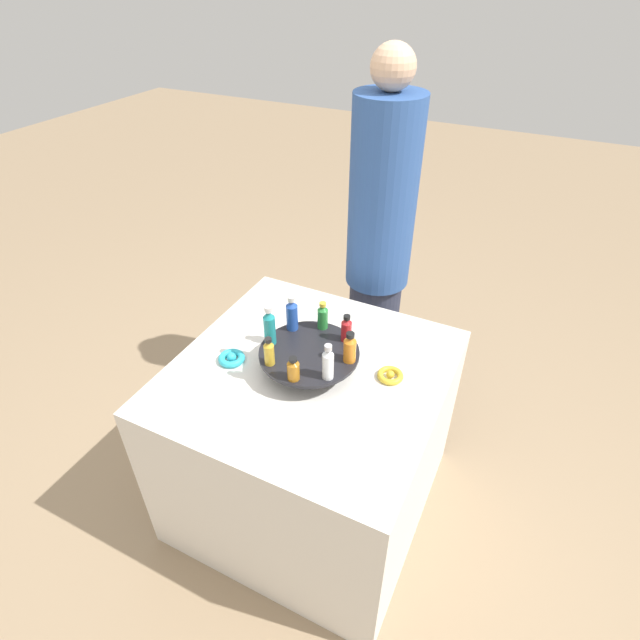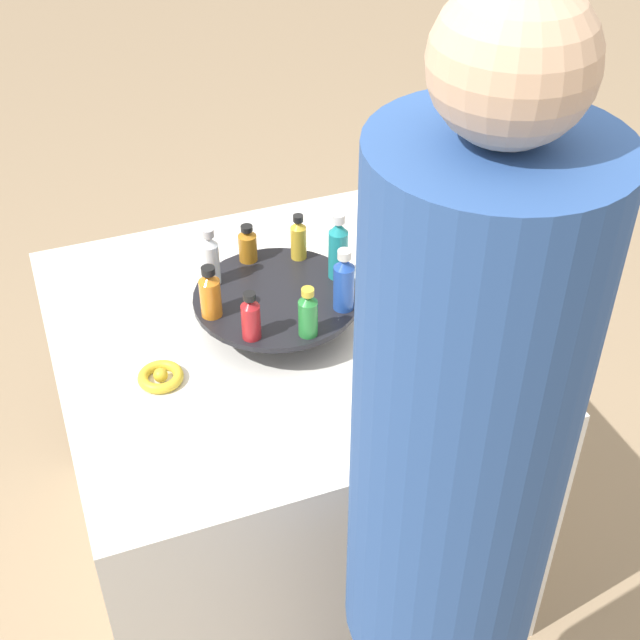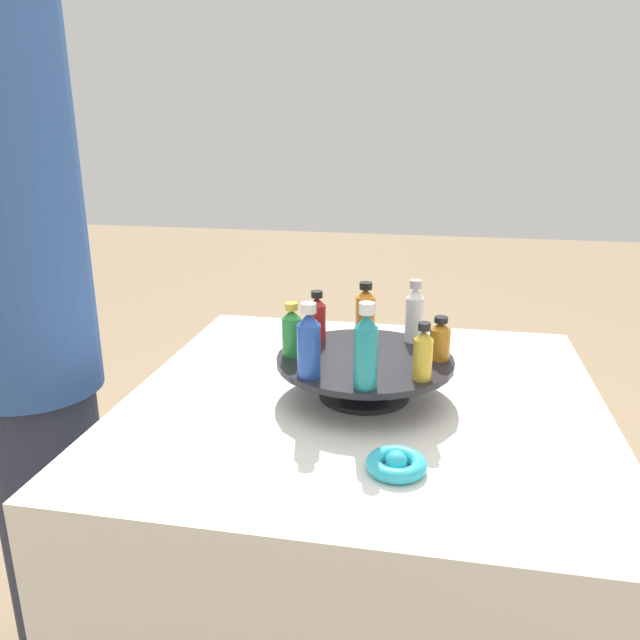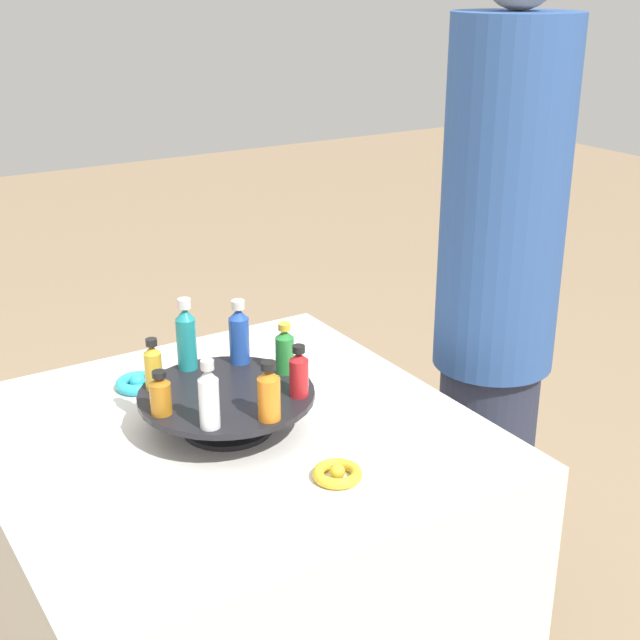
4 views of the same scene
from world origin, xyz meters
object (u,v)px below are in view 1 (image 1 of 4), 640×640
Objects in this scene: display_stand at (309,357)px; ribbon_bow_gold at (390,375)px; bottle_gold at (269,352)px; ribbon_bow_teal at (232,358)px; bottle_blue at (292,314)px; bottle_orange at (350,348)px; person_figure at (379,252)px; bottle_green at (323,316)px; bottle_clear at (328,363)px; bottle_amber at (293,369)px; bottle_teal at (269,327)px; bottle_red at (346,329)px.

display_stand is 3.83× the size of ribbon_bow_gold.
bottle_gold is 0.22m from ribbon_bow_teal.
ribbon_bow_gold is (0.00, 0.38, -0.13)m from bottle_blue.
bottle_orange is 0.26m from bottle_blue.
person_figure reaches higher than bottle_blue.
bottle_clear is at bearing 29.47° from bottle_green.
person_figure reaches higher than bottle_amber.
bottle_blue is at bearing -90.72° from ribbon_bow_gold.
bottle_blue is 0.08× the size of person_figure.
bottle_teal reaches higher than bottle_orange.
person_figure reaches higher than ribbon_bow_teal.
person_figure is at bearing 171.62° from bottle_blue.
bottle_gold is at bearing 80.80° from ribbon_bow_teal.
person_figure is at bearing 170.57° from bottle_teal.
display_stand reaches higher than ribbon_bow_gold.
bottle_green is at bearing -105.53° from bottle_red.
bottle_clear is 0.28m from bottle_blue.
bottle_red is (-0.09, -0.05, -0.00)m from bottle_orange.
bottle_teal is 1.69× the size of ribbon_bow_gold.
bottle_gold is at bearing -83.03° from bottle_clear.
person_figure reaches higher than bottle_clear.
bottle_orange is 1.26× the size of ribbon_bow_gold.
bottle_clear is 0.81m from person_figure.
bottle_green is at bearing -150.53° from bottle_clear.
bottle_orange is at bearing 11.44° from person_figure.
bottle_gold is 0.11m from bottle_teal.
display_stand is 0.16m from bottle_orange.
bottle_blue is at bearing -105.53° from bottle_orange.
bottle_blue is (-0.07, -0.25, 0.01)m from bottle_orange.
bottle_red is 0.11m from bottle_green.
bottle_gold is 0.28m from bottle_red.
bottle_blue reaches higher than bottle_orange.
bottle_teal reaches higher than ribbon_bow_gold.
bottle_gold is 0.82m from person_figure.
bottle_blue is 1.44× the size of ribbon_bow_teal.
bottle_blue is at bearing -9.99° from person_figure.
display_stand is 0.16m from bottle_clear.
bottle_orange is (-0.10, 0.03, -0.01)m from bottle_clear.
bottle_gold is at bearing 29.47° from bottle_teal.
bottle_gold is 0.77× the size of bottle_blue.
bottle_red reaches higher than bottle_amber.
display_stand is 0.28m from ribbon_bow_teal.
bottle_gold is at bearing -105.53° from bottle_amber.
bottle_red is at bearing 74.47° from bottle_green.
bottle_gold is at bearing -61.27° from ribbon_bow_gold.
bottle_teal reaches higher than bottle_clear.
bottle_amber is 0.20m from bottle_teal.
person_figure is (-0.69, -0.16, -0.03)m from bottle_orange.
bottle_clear is 1.22× the size of bottle_green.
bottle_teal is 0.09× the size of person_figure.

